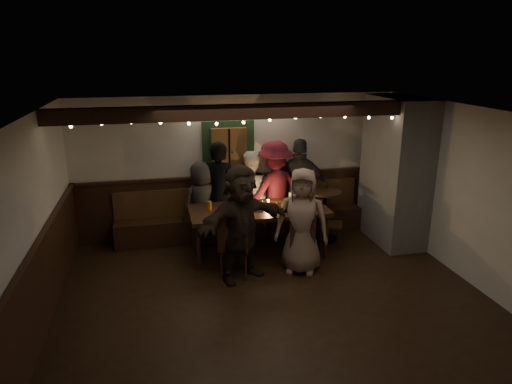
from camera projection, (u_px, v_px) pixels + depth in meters
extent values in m
cube|color=black|center=(272.00, 295.00, 6.54)|extent=(6.00, 5.00, 0.01)
cube|color=black|center=(274.00, 112.00, 5.77)|extent=(6.00, 5.00, 0.01)
cube|color=silver|center=(239.00, 166.00, 8.49)|extent=(6.00, 0.01, 2.60)
cube|color=silver|center=(33.00, 227.00, 5.53)|extent=(0.01, 5.00, 2.60)
cube|color=silver|center=(468.00, 195.00, 6.78)|extent=(0.01, 5.00, 2.60)
cube|color=black|center=(239.00, 204.00, 8.69)|extent=(6.00, 0.05, 1.10)
cube|color=black|center=(44.00, 282.00, 5.76)|extent=(0.05, 5.00, 1.10)
cube|color=slate|center=(395.00, 171.00, 8.11)|extent=(0.70, 1.40, 2.60)
cube|color=black|center=(242.00, 225.00, 8.55)|extent=(4.60, 0.45, 0.45)
cube|color=#51351D|center=(240.00, 198.00, 8.58)|extent=(4.60, 0.06, 0.50)
cube|color=#1F3B21|center=(228.00, 148.00, 8.28)|extent=(0.95, 0.04, 1.00)
cube|color=#51351D|center=(229.00, 149.00, 8.23)|extent=(0.64, 0.12, 0.76)
cube|color=black|center=(256.00, 111.00, 6.73)|extent=(6.00, 0.16, 0.22)
sphere|color=#FFE599|center=(71.00, 127.00, 6.21)|extent=(0.04, 0.04, 0.04)
sphere|color=#FFE599|center=(101.00, 124.00, 6.29)|extent=(0.04, 0.04, 0.04)
sphere|color=#FFE599|center=(131.00, 122.00, 6.37)|extent=(0.04, 0.04, 0.04)
sphere|color=#FFE599|center=(160.00, 123.00, 6.46)|extent=(0.04, 0.04, 0.04)
sphere|color=#FFE599|center=(189.00, 124.00, 6.55)|extent=(0.04, 0.04, 0.04)
sphere|color=#FFE599|center=(217.00, 124.00, 6.64)|extent=(0.04, 0.04, 0.04)
sphere|color=#FFE599|center=(243.00, 122.00, 6.72)|extent=(0.04, 0.04, 0.04)
sphere|color=#FFE599|center=(270.00, 120.00, 6.80)|extent=(0.04, 0.04, 0.04)
sphere|color=#FFE599|center=(295.00, 118.00, 6.87)|extent=(0.04, 0.04, 0.04)
sphere|color=#FFE599|center=(321.00, 116.00, 6.95)|extent=(0.04, 0.04, 0.04)
sphere|color=#FFE599|center=(345.00, 117.00, 7.04)|extent=(0.04, 0.04, 0.04)
sphere|color=#FFE599|center=(369.00, 118.00, 7.13)|extent=(0.04, 0.04, 0.04)
sphere|color=#FFE599|center=(392.00, 118.00, 7.22)|extent=(0.04, 0.04, 0.04)
sphere|color=#FFE599|center=(415.00, 117.00, 7.30)|extent=(0.04, 0.04, 0.04)
cube|color=black|center=(259.00, 210.00, 7.64)|extent=(2.30, 0.99, 0.07)
cylinder|color=black|center=(198.00, 248.00, 7.16)|extent=(0.08, 0.08, 0.76)
cylinder|color=black|center=(194.00, 229.00, 7.92)|extent=(0.08, 0.08, 0.76)
cylinder|color=black|center=(326.00, 237.00, 7.60)|extent=(0.08, 0.08, 0.76)
cylinder|color=black|center=(310.00, 220.00, 8.36)|extent=(0.08, 0.08, 0.76)
cylinder|color=#BF7226|center=(209.00, 206.00, 7.53)|extent=(0.08, 0.08, 0.15)
cylinder|color=#BF7226|center=(231.00, 212.00, 7.24)|extent=(0.08, 0.08, 0.15)
cylinder|color=silver|center=(248.00, 202.00, 7.71)|extent=(0.08, 0.08, 0.15)
cylinder|color=#BF7226|center=(279.00, 206.00, 7.51)|extent=(0.08, 0.08, 0.15)
cylinder|color=silver|center=(291.00, 197.00, 8.00)|extent=(0.08, 0.08, 0.15)
cylinder|color=#BF7226|center=(317.00, 204.00, 7.59)|extent=(0.08, 0.08, 0.15)
cylinder|color=white|center=(223.00, 218.00, 7.19)|extent=(0.29, 0.29, 0.02)
cube|color=#B2B2B7|center=(259.00, 208.00, 7.57)|extent=(0.18, 0.11, 0.05)
cylinder|color=#990C0C|center=(257.00, 205.00, 7.55)|extent=(0.04, 0.04, 0.18)
cylinder|color=gold|center=(261.00, 204.00, 7.56)|extent=(0.04, 0.04, 0.18)
cylinder|color=silver|center=(268.00, 204.00, 7.70)|extent=(0.05, 0.05, 0.09)
sphere|color=#FFB24C|center=(268.00, 200.00, 7.69)|extent=(0.03, 0.03, 0.03)
cube|color=black|center=(236.00, 246.00, 7.01)|extent=(0.61, 0.61, 0.04)
cube|color=black|center=(233.00, 234.00, 6.73)|extent=(0.45, 0.22, 0.53)
cylinder|color=black|center=(250.00, 256.00, 7.23)|extent=(0.04, 0.04, 0.45)
cylinder|color=black|center=(246.00, 267.00, 6.88)|extent=(0.04, 0.04, 0.45)
cylinder|color=black|center=(227.00, 255.00, 7.29)|extent=(0.04, 0.04, 0.45)
cylinder|color=black|center=(221.00, 265.00, 6.94)|extent=(0.04, 0.04, 0.45)
cube|color=black|center=(300.00, 244.00, 7.25)|extent=(0.45, 0.45, 0.04)
cube|color=black|center=(303.00, 234.00, 7.01)|extent=(0.40, 0.09, 0.46)
cylinder|color=black|center=(308.00, 251.00, 7.48)|extent=(0.03, 0.03, 0.39)
cylinder|color=black|center=(312.00, 260.00, 7.18)|extent=(0.03, 0.03, 0.39)
cylinder|color=black|center=(288.00, 252.00, 7.46)|extent=(0.03, 0.03, 0.39)
cylinder|color=black|center=(291.00, 261.00, 7.15)|extent=(0.03, 0.03, 0.39)
cube|color=black|center=(331.00, 225.00, 8.07)|extent=(0.52, 0.52, 0.04)
cube|color=black|center=(321.00, 211.00, 8.03)|extent=(0.19, 0.37, 0.45)
cylinder|color=black|center=(339.00, 240.00, 7.96)|extent=(0.03, 0.03, 0.38)
cylinder|color=black|center=(321.00, 238.00, 8.02)|extent=(0.03, 0.03, 0.38)
cylinder|color=black|center=(339.00, 233.00, 8.25)|extent=(0.03, 0.03, 0.38)
cylinder|color=black|center=(322.00, 232.00, 8.31)|extent=(0.03, 0.03, 0.38)
cylinder|color=black|center=(323.00, 238.00, 8.47)|extent=(0.48, 0.48, 0.03)
cylinder|color=black|center=(324.00, 216.00, 8.33)|extent=(0.06, 0.06, 0.92)
cylinder|color=black|center=(325.00, 192.00, 8.20)|extent=(0.59, 0.59, 0.04)
imported|color=#2A2A2B|center=(202.00, 203.00, 8.14)|extent=(0.86, 0.72, 1.50)
imported|color=black|center=(219.00, 193.00, 8.11)|extent=(0.79, 0.65, 1.86)
imported|color=silver|center=(249.00, 195.00, 8.33)|extent=(0.92, 0.78, 1.65)
imported|color=maroon|center=(274.00, 190.00, 8.33)|extent=(1.34, 1.07, 1.82)
imported|color=#2B2B2C|center=(300.00, 187.00, 8.48)|extent=(1.16, 0.79, 1.83)
imported|color=black|center=(241.00, 223.00, 6.78)|extent=(1.73, 1.16, 1.79)
imported|color=gray|center=(302.00, 221.00, 7.01)|extent=(0.96, 0.81, 1.68)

